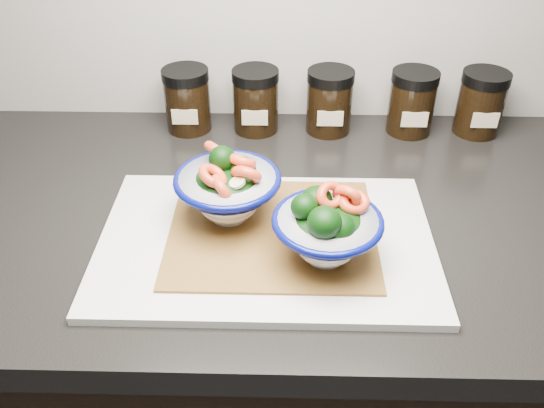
{
  "coord_description": "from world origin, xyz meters",
  "views": [
    {
      "loc": [
        -0.08,
        0.76,
        1.41
      ],
      "look_at": [
        -0.09,
        1.38,
        0.96
      ],
      "focal_mm": 38.0,
      "sensor_mm": 36.0,
      "label": 1
    }
  ],
  "objects_px": {
    "spice_jar_a": "(187,100)",
    "spice_jar_e": "(481,103)",
    "bowl_left": "(228,189)",
    "cutting_board": "(266,242)",
    "spice_jar_b": "(256,100)",
    "bowl_right": "(327,230)",
    "spice_jar_d": "(412,102)",
    "spice_jar_c": "(329,101)"
  },
  "relations": [
    {
      "from": "spice_jar_c",
      "to": "spice_jar_e",
      "type": "distance_m",
      "value": 0.27
    },
    {
      "from": "spice_jar_e",
      "to": "spice_jar_a",
      "type": "bearing_deg",
      "value": 180.0
    },
    {
      "from": "spice_jar_d",
      "to": "spice_jar_e",
      "type": "relative_size",
      "value": 1.0
    },
    {
      "from": "bowl_left",
      "to": "spice_jar_c",
      "type": "relative_size",
      "value": 1.3
    },
    {
      "from": "bowl_right",
      "to": "spice_jar_b",
      "type": "xyz_separation_m",
      "value": [
        -0.11,
        0.37,
        -0.0
      ]
    },
    {
      "from": "spice_jar_e",
      "to": "spice_jar_c",
      "type": "bearing_deg",
      "value": 180.0
    },
    {
      "from": "cutting_board",
      "to": "spice_jar_d",
      "type": "xyz_separation_m",
      "value": [
        0.25,
        0.33,
        0.05
      ]
    },
    {
      "from": "bowl_left",
      "to": "spice_jar_b",
      "type": "xyz_separation_m",
      "value": [
        0.02,
        0.28,
        -0.0
      ]
    },
    {
      "from": "spice_jar_b",
      "to": "spice_jar_d",
      "type": "relative_size",
      "value": 1.0
    },
    {
      "from": "spice_jar_c",
      "to": "spice_jar_d",
      "type": "distance_m",
      "value": 0.14
    },
    {
      "from": "cutting_board",
      "to": "spice_jar_c",
      "type": "xyz_separation_m",
      "value": [
        0.1,
        0.33,
        0.05
      ]
    },
    {
      "from": "spice_jar_c",
      "to": "bowl_right",
      "type": "bearing_deg",
      "value": -93.73
    },
    {
      "from": "cutting_board",
      "to": "spice_jar_b",
      "type": "bearing_deg",
      "value": 95.05
    },
    {
      "from": "cutting_board",
      "to": "spice_jar_a",
      "type": "distance_m",
      "value": 0.36
    },
    {
      "from": "spice_jar_a",
      "to": "spice_jar_e",
      "type": "distance_m",
      "value": 0.52
    },
    {
      "from": "cutting_board",
      "to": "spice_jar_d",
      "type": "relative_size",
      "value": 3.98
    },
    {
      "from": "bowl_left",
      "to": "spice_jar_b",
      "type": "distance_m",
      "value": 0.28
    },
    {
      "from": "cutting_board",
      "to": "bowl_left",
      "type": "relative_size",
      "value": 3.06
    },
    {
      "from": "cutting_board",
      "to": "spice_jar_a",
      "type": "relative_size",
      "value": 3.98
    },
    {
      "from": "spice_jar_d",
      "to": "bowl_left",
      "type": "bearing_deg",
      "value": -136.56
    },
    {
      "from": "spice_jar_b",
      "to": "spice_jar_d",
      "type": "height_order",
      "value": "same"
    },
    {
      "from": "cutting_board",
      "to": "spice_jar_b",
      "type": "height_order",
      "value": "spice_jar_b"
    },
    {
      "from": "spice_jar_a",
      "to": "spice_jar_e",
      "type": "relative_size",
      "value": 1.0
    },
    {
      "from": "bowl_left",
      "to": "spice_jar_a",
      "type": "relative_size",
      "value": 1.3
    },
    {
      "from": "cutting_board",
      "to": "bowl_right",
      "type": "xyz_separation_m",
      "value": [
        0.08,
        -0.04,
        0.05
      ]
    },
    {
      "from": "spice_jar_b",
      "to": "spice_jar_d",
      "type": "bearing_deg",
      "value": 0.0
    },
    {
      "from": "bowl_right",
      "to": "spice_jar_b",
      "type": "height_order",
      "value": "bowl_right"
    },
    {
      "from": "cutting_board",
      "to": "spice_jar_c",
      "type": "bearing_deg",
      "value": 72.84
    },
    {
      "from": "spice_jar_a",
      "to": "spice_jar_d",
      "type": "relative_size",
      "value": 1.0
    },
    {
      "from": "cutting_board",
      "to": "spice_jar_d",
      "type": "height_order",
      "value": "spice_jar_d"
    },
    {
      "from": "bowl_left",
      "to": "spice_jar_a",
      "type": "height_order",
      "value": "bowl_left"
    },
    {
      "from": "spice_jar_b",
      "to": "spice_jar_c",
      "type": "distance_m",
      "value": 0.13
    },
    {
      "from": "spice_jar_b",
      "to": "spice_jar_e",
      "type": "relative_size",
      "value": 1.0
    },
    {
      "from": "spice_jar_a",
      "to": "spice_jar_d",
      "type": "distance_m",
      "value": 0.4
    },
    {
      "from": "spice_jar_c",
      "to": "cutting_board",
      "type": "bearing_deg",
      "value": -107.16
    },
    {
      "from": "spice_jar_c",
      "to": "spice_jar_d",
      "type": "height_order",
      "value": "same"
    },
    {
      "from": "bowl_left",
      "to": "spice_jar_a",
      "type": "xyz_separation_m",
      "value": [
        -0.1,
        0.28,
        -0.0
      ]
    },
    {
      "from": "spice_jar_a",
      "to": "spice_jar_d",
      "type": "bearing_deg",
      "value": 0.0
    },
    {
      "from": "spice_jar_b",
      "to": "spice_jar_e",
      "type": "height_order",
      "value": "same"
    },
    {
      "from": "spice_jar_a",
      "to": "bowl_right",
      "type": "bearing_deg",
      "value": -58.3
    },
    {
      "from": "spice_jar_a",
      "to": "spice_jar_c",
      "type": "distance_m",
      "value": 0.25
    },
    {
      "from": "spice_jar_c",
      "to": "spice_jar_e",
      "type": "xyz_separation_m",
      "value": [
        0.27,
        0.0,
        0.0
      ]
    }
  ]
}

